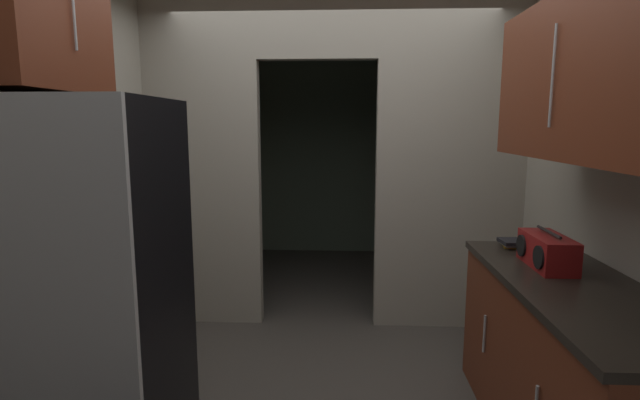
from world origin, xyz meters
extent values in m
cube|color=#ADA899|center=(-1.05, 1.29, 1.37)|extent=(0.91, 0.12, 2.74)
cube|color=#ADA899|center=(0.92, 1.29, 1.37)|extent=(1.16, 0.12, 2.74)
cube|color=#ADA899|center=(-0.13, 1.29, 2.44)|extent=(0.94, 0.12, 0.60)
cube|color=slate|center=(0.00, 3.65, 1.37)|extent=(3.01, 0.10, 2.74)
cube|color=slate|center=(-1.46, 2.47, 1.37)|extent=(0.10, 2.36, 2.74)
cube|color=slate|center=(1.46, 2.47, 1.37)|extent=(0.10, 2.36, 2.74)
cube|color=black|center=(-1.09, -0.41, 0.88)|extent=(0.71, 0.71, 1.77)
cube|color=#B7BABC|center=(-1.09, -0.78, 0.88)|extent=(0.71, 0.03, 1.77)
cube|color=maroon|center=(1.19, -0.31, 0.43)|extent=(0.58, 1.68, 0.86)
cube|color=black|center=(1.19, -0.31, 0.88)|extent=(0.62, 1.68, 0.04)
cylinder|color=#B7BABC|center=(0.89, 0.06, 0.47)|extent=(0.01, 0.01, 0.22)
cube|color=maroon|center=(1.19, -0.31, 1.86)|extent=(0.34, 1.51, 0.75)
cylinder|color=#B7BABC|center=(1.01, -0.31, 1.86)|extent=(0.01, 0.01, 0.45)
cube|color=maroon|center=(1.16, -0.04, 0.98)|extent=(0.17, 0.40, 0.17)
cylinder|color=#262626|center=(1.16, -0.04, 1.09)|extent=(0.02, 0.28, 0.02)
cylinder|color=black|center=(1.07, -0.16, 0.98)|extent=(0.01, 0.12, 0.12)
cylinder|color=black|center=(1.07, 0.08, 0.98)|extent=(0.01, 0.12, 0.12)
cube|color=gold|center=(1.12, 0.38, 0.91)|extent=(0.12, 0.13, 0.01)
cube|color=beige|center=(1.12, 0.38, 0.92)|extent=(0.11, 0.14, 0.01)
cube|color=black|center=(1.12, 0.37, 0.94)|extent=(0.14, 0.16, 0.02)
camera|label=1|loc=(0.08, -2.55, 1.65)|focal=26.95mm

